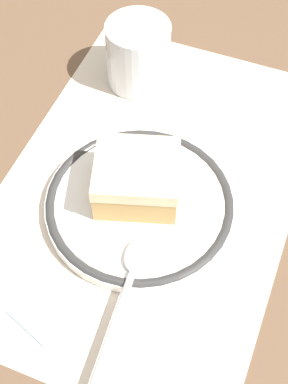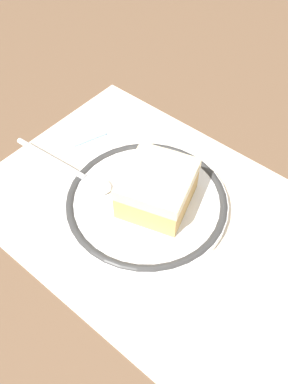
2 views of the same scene
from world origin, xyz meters
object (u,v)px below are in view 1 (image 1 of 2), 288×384
at_px(plate, 144,206).
at_px(sugar_packet, 36,316).
at_px(cake_slice, 137,179).
at_px(cup, 138,57).
at_px(spoon, 128,283).

height_order(plate, sugar_packet, plate).
distance_m(cake_slice, cup, 0.18).
bearing_deg(cup, cake_slice, 21.47).
relative_size(spoon, sugar_packet, 3.09).
bearing_deg(spoon, cup, -159.93).
bearing_deg(sugar_packet, cake_slice, 166.83).
height_order(plate, cake_slice, cake_slice).
distance_m(plate, cup, 0.19).
xyz_separation_m(cake_slice, cup, (-0.17, -0.07, -0.00)).
height_order(cake_slice, cup, cup).
relative_size(cake_slice, spoon, 0.67).
distance_m(spoon, cup, 0.28).
distance_m(cake_slice, sugar_packet, 0.16).
xyz_separation_m(cake_slice, spoon, (0.10, 0.03, -0.02)).
bearing_deg(plate, sugar_packet, -18.29).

